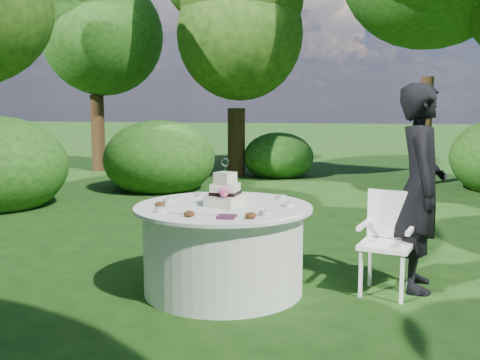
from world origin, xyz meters
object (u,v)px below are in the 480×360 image
object	(u,v)px
napkins	(227,217)
cake	(225,193)
table	(223,248)
chair	(388,234)
guest	(420,188)

from	to	relation	value
napkins	cake	world-z (taller)	cake
table	chair	size ratio (longest dim) A/B	1.75
napkins	guest	size ratio (longest dim) A/B	0.08
table	guest	bearing A→B (deg)	12.83
table	chair	xyz separation A→B (m)	(1.43, 0.23, 0.13)
table	chair	bearing A→B (deg)	9.21
guest	chair	bearing A→B (deg)	121.87
table	cake	xyz separation A→B (m)	(0.02, -0.01, 0.50)
table	cake	distance (m)	0.50
napkins	chair	distance (m)	1.51
cake	napkins	bearing A→B (deg)	-76.80
cake	chair	world-z (taller)	cake
napkins	chair	world-z (taller)	chair
guest	cake	bearing A→B (deg)	105.30
cake	table	bearing A→B (deg)	149.12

